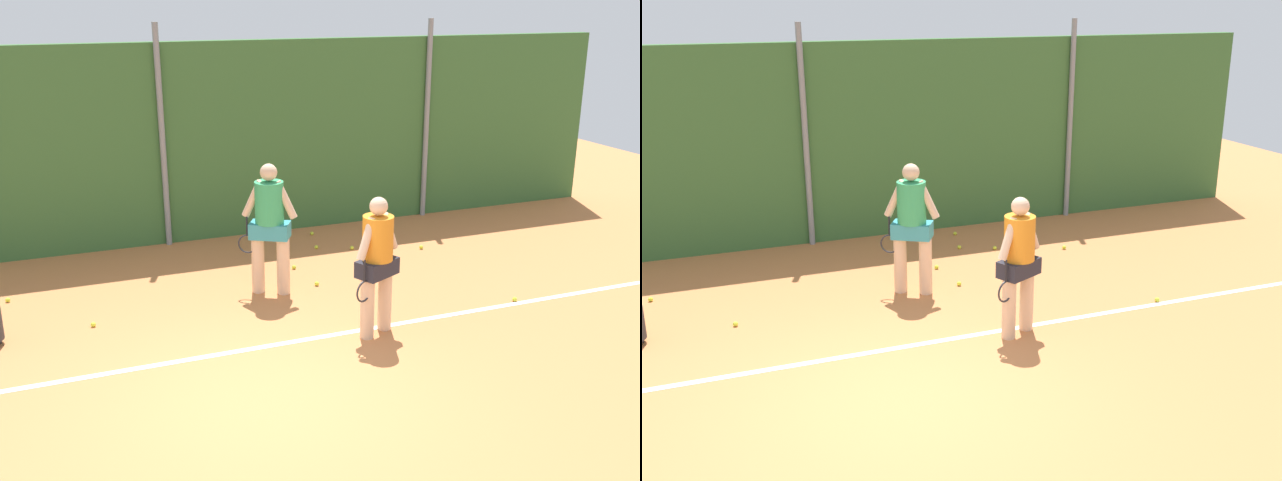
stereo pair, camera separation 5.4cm
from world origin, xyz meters
The scene contains 17 objects.
ground_plane centered at (0.00, 1.69, 0.00)m, with size 26.78×26.78×0.00m, color #C67542.
hedge_fence_backdrop centered at (0.00, 5.77, 1.72)m, with size 17.41×0.25×3.43m, color #386633.
fence_post_center centered at (0.00, 5.60, 1.88)m, with size 0.10×0.10×3.75m, color gray.
fence_post_right centered at (5.02, 5.60, 1.88)m, with size 0.10×0.10×3.75m, color gray.
court_baseline_paint centered at (0.00, 1.16, 0.00)m, with size 12.72×0.10×0.01m, color white.
player_foreground_near centered at (1.83, 1.03, 1.02)m, with size 0.74×0.51×1.82m.
player_midcourt centered at (0.99, 2.84, 1.08)m, with size 0.79×0.57×1.93m.
tennis_ball_0 centered at (-2.62, 3.84, 0.03)m, with size 0.07×0.07×0.07m, color #CCDB33.
tennis_ball_1 centered at (-1.56, 2.54, 0.03)m, with size 0.07×0.07×0.07m, color #CCDB33.
tennis_ball_2 centered at (1.71, 2.83, 0.03)m, with size 0.07×0.07×0.07m, color #CCDB33.
tennis_ball_3 centered at (2.46, 1.99, 0.03)m, with size 0.07×0.07×0.07m, color #CCDB33.
tennis_ball_5 centered at (2.51, 5.16, 0.03)m, with size 0.07×0.07×0.07m, color #CCDB33.
tennis_ball_6 centered at (2.87, 4.16, 0.03)m, with size 0.07×0.07×0.07m, color #CCDB33.
tennis_ball_7 centered at (2.31, 4.42, 0.03)m, with size 0.07×0.07×0.07m, color #CCDB33.
tennis_ball_8 centered at (3.99, 3.76, 0.03)m, with size 0.07×0.07×0.07m, color #CCDB33.
tennis_ball_11 centered at (1.63, 3.63, 0.03)m, with size 0.07×0.07×0.07m, color #CCDB33.
tennis_ball_13 centered at (4.13, 1.25, 0.03)m, with size 0.07×0.07×0.07m, color #CCDB33.
Camera 1 is at (-2.02, -6.87, 4.18)m, focal length 41.72 mm.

